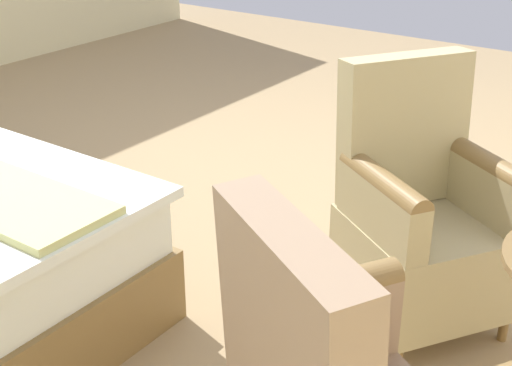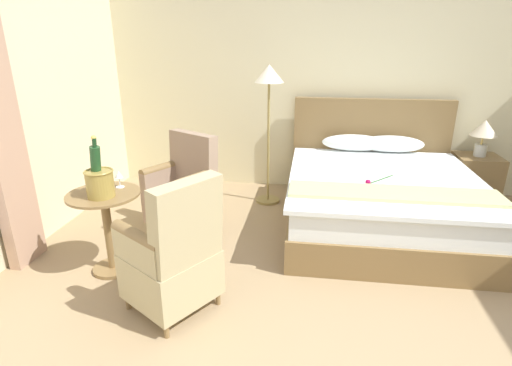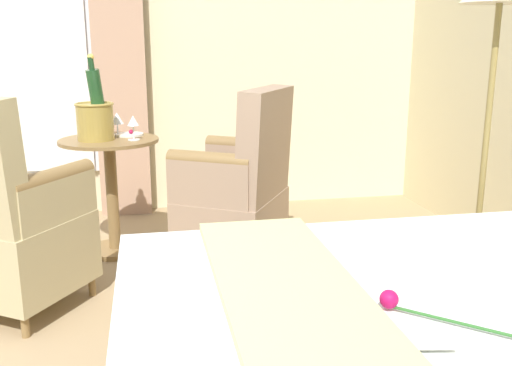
# 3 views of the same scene
# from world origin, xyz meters

# --- Properties ---
(floor_lamp_brass) EXTENTS (0.33, 0.33, 1.59)m
(floor_lamp_brass) POSITION_xyz_m (-1.02, 2.61, 1.31)
(floor_lamp_brass) COLOR olive
(floor_lamp_brass) RESTS_ON ground
(side_table_round) EXTENTS (0.57, 0.57, 0.70)m
(side_table_round) POSITION_xyz_m (-2.15, 0.92, 0.43)
(side_table_round) COLOR olive
(side_table_round) RESTS_ON ground
(champagne_bucket) EXTENTS (0.22, 0.22, 0.48)m
(champagne_bucket) POSITION_xyz_m (-2.12, 0.85, 0.84)
(champagne_bucket) COLOR olive
(champagne_bucket) RESTS_ON side_table_round
(wine_glass_near_bucket) EXTENTS (0.07, 0.07, 0.14)m
(wine_glass_near_bucket) POSITION_xyz_m (-2.07, 1.06, 0.80)
(wine_glass_near_bucket) COLOR white
(wine_glass_near_bucket) RESTS_ON side_table_round
(wine_glass_near_edge) EXTENTS (0.08, 0.08, 0.14)m
(wine_glass_near_edge) POSITION_xyz_m (-2.27, 0.97, 0.79)
(wine_glass_near_edge) COLOR white
(wine_glass_near_edge) RESTS_ON side_table_round
(snack_plate) EXTENTS (0.17, 0.17, 0.04)m
(snack_plate) POSITION_xyz_m (-2.25, 1.04, 0.70)
(snack_plate) COLOR white
(snack_plate) RESTS_ON side_table_round
(armchair_by_window) EXTENTS (0.74, 0.72, 1.02)m
(armchair_by_window) POSITION_xyz_m (-1.72, 1.62, 0.46)
(armchair_by_window) COLOR olive
(armchair_by_window) RESTS_ON ground
(armchair_facing_bed) EXTENTS (0.76, 0.75, 1.03)m
(armchair_facing_bed) POSITION_xyz_m (-1.44, 0.49, 0.42)
(armchair_facing_bed) COLOR olive
(armchair_facing_bed) RESTS_ON ground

